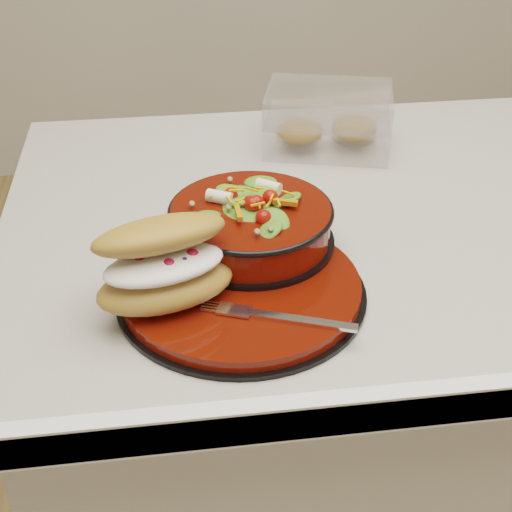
{
  "coord_description": "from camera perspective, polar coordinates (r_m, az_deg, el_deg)",
  "views": [
    {
      "loc": [
        -0.39,
        -0.84,
        1.39
      ],
      "look_at": [
        -0.29,
        -0.16,
        0.94
      ],
      "focal_mm": 50.0,
      "sensor_mm": 36.0,
      "label": 1
    }
  ],
  "objects": [
    {
      "name": "salad_bowl",
      "position": [
        0.87,
        -0.42,
        2.96
      ],
      "size": [
        0.21,
        0.21,
        0.09
      ],
      "rotation": [
        0.0,
        0.0,
        -0.14
      ],
      "color": "black",
      "rests_on": "dinner_plate"
    },
    {
      "name": "fork",
      "position": [
        0.76,
        2.03,
        -4.92
      ],
      "size": [
        0.15,
        0.07,
        0.0
      ],
      "rotation": [
        0.0,
        0.0,
        1.2
      ],
      "color": "silver",
      "rests_on": "dinner_plate"
    },
    {
      "name": "island_counter",
      "position": [
        1.32,
        12.13,
        -12.9
      ],
      "size": [
        1.24,
        0.74,
        0.9
      ],
      "color": "silver",
      "rests_on": "ground"
    },
    {
      "name": "dinner_plate",
      "position": [
        0.82,
        -1.13,
        -2.62
      ],
      "size": [
        0.29,
        0.29,
        0.02
      ],
      "rotation": [
        0.0,
        0.0,
        0.27
      ],
      "color": "black",
      "rests_on": "island_counter"
    },
    {
      "name": "croissant",
      "position": [
        0.77,
        -7.36,
        -0.63
      ],
      "size": [
        0.17,
        0.13,
        0.09
      ],
      "rotation": [
        0.0,
        0.0,
        0.27
      ],
      "color": "#C18B3B",
      "rests_on": "dinner_plate"
    },
    {
      "name": "pastry_box",
      "position": [
        1.17,
        5.77,
        10.76
      ],
      "size": [
        0.23,
        0.19,
        0.09
      ],
      "rotation": [
        0.0,
        0.0,
        -0.26
      ],
      "color": "white",
      "rests_on": "island_counter"
    }
  ]
}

